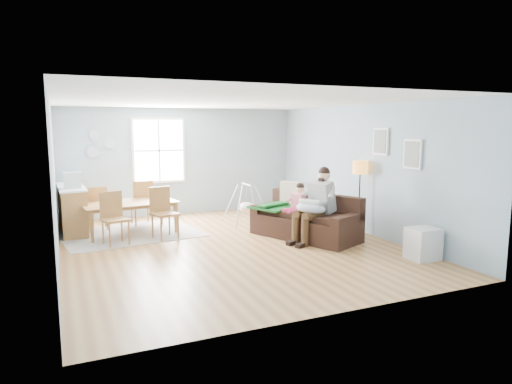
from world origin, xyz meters
name	(u,v)px	position (x,y,z in m)	size (l,w,h in m)	color
room	(229,117)	(0.00, 0.00, 2.42)	(8.40, 9.40, 3.90)	#956035
window	(159,151)	(-0.60, 3.46, 1.65)	(1.32, 0.08, 1.62)	white
pictures	(396,148)	(2.97, -1.05, 1.85)	(0.05, 1.34, 0.74)	white
wall_plates	(99,144)	(-2.00, 3.47, 1.83)	(0.67, 0.02, 0.66)	#8FA2AC
sofa	(307,222)	(1.65, -0.02, 0.31)	(1.74, 2.39, 0.89)	black
green_throw	(277,206)	(1.28, 0.62, 0.56)	(1.00, 0.83, 0.04)	#145B24
beige_pillow	(292,194)	(1.63, 0.60, 0.81)	(0.15, 0.53, 0.53)	tan
father	(316,202)	(1.65, -0.36, 0.78)	(1.11, 0.74, 1.46)	#959698
nursing_pillow	(311,208)	(1.50, -0.43, 0.68)	(0.56, 0.56, 0.15)	#A7BED1
infant	(309,203)	(1.48, -0.40, 0.79)	(0.34, 0.37, 0.15)	silver
toddler	(297,201)	(1.50, 0.14, 0.75)	(0.59, 0.42, 0.87)	silver
floor_lamp	(360,174)	(2.80, -0.19, 1.28)	(0.31, 0.31, 1.55)	black
storage_cube	(423,244)	(2.69, -2.15, 0.27)	(0.50, 0.44, 0.54)	silver
rug	(131,233)	(-1.60, 1.75, 0.01)	(2.74, 2.08, 0.01)	gray
dining_table	(130,218)	(-1.60, 1.75, 0.34)	(1.91, 1.07, 0.67)	brown
chair_sw	(113,214)	(-2.01, 1.01, 0.58)	(0.55, 0.55, 1.01)	olive
chair_se	(163,209)	(-1.03, 1.14, 0.60)	(0.57, 0.57, 1.04)	olive
chair_nw	(97,205)	(-2.19, 2.35, 0.55)	(0.44, 0.44, 0.97)	olive
chair_ne	(142,200)	(-1.21, 2.48, 0.60)	(0.50, 0.50, 1.04)	olive
counter	(72,208)	(-2.70, 2.48, 0.50)	(0.59, 1.79, 0.99)	brown
monitor	(72,180)	(-2.67, 2.14, 1.15)	(0.35, 0.33, 0.32)	#BCBCC1
baby_swing	(247,206)	(1.01, 1.63, 0.42)	(0.93, 0.95, 0.94)	#BCBCC1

